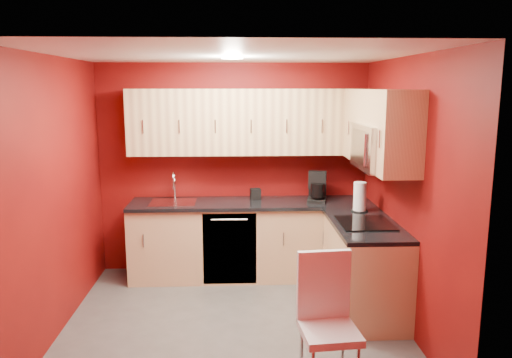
{
  "coord_description": "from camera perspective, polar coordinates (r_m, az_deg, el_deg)",
  "views": [
    {
      "loc": [
        0.02,
        -4.44,
        2.22
      ],
      "look_at": [
        0.23,
        0.55,
        1.3
      ],
      "focal_mm": 35.0,
      "sensor_mm": 36.0,
      "label": 1
    }
  ],
  "objects": [
    {
      "name": "base_cabinets_right",
      "position": [
        5.19,
        12.23,
        -9.91
      ],
      "size": [
        0.6,
        1.3,
        0.87
      ],
      "primitive_type": "cube",
      "color": "tan",
      "rests_on": "floor"
    },
    {
      "name": "upper_cabinets_back",
      "position": [
        5.79,
        -0.63,
        6.56
      ],
      "size": [
        2.8,
        0.35,
        0.75
      ],
      "primitive_type": "cube",
      "color": "#D9B87B",
      "rests_on": "wall_back"
    },
    {
      "name": "coffee_maker",
      "position": [
        5.81,
        6.98,
        -0.9
      ],
      "size": [
        0.26,
        0.31,
        0.34
      ],
      "primitive_type": null,
      "rotation": [
        0.0,
        0.0,
        -0.22
      ],
      "color": "black",
      "rests_on": "countertop_back"
    },
    {
      "name": "countertop_back",
      "position": [
        5.79,
        -0.56,
        -2.81
      ],
      "size": [
        2.8,
        0.63,
        0.04
      ],
      "primitive_type": "cube",
      "color": "black",
      "rests_on": "base_cabinets_back"
    },
    {
      "name": "countertop_right",
      "position": [
        5.03,
        12.31,
        -5.11
      ],
      "size": [
        0.63,
        1.27,
        0.04
      ],
      "primitive_type": "cube",
      "color": "black",
      "rests_on": "base_cabinets_right"
    },
    {
      "name": "wall_back",
      "position": [
        6.02,
        -2.57,
        1.2
      ],
      "size": [
        3.2,
        0.0,
        3.2
      ],
      "primitive_type": "plane",
      "rotation": [
        1.57,
        0.0,
        0.0
      ],
      "color": "maroon",
      "rests_on": "floor"
    },
    {
      "name": "downlight",
      "position": [
        4.75,
        -2.72,
        13.65
      ],
      "size": [
        0.2,
        0.2,
        0.01
      ],
      "primitive_type": "cylinder",
      "color": "white",
      "rests_on": "ceiling"
    },
    {
      "name": "paper_towel",
      "position": [
        5.43,
        11.78,
        -2.01
      ],
      "size": [
        0.24,
        0.24,
        0.31
      ],
      "primitive_type": null,
      "rotation": [
        0.0,
        0.0,
        0.41
      ],
      "color": "silver",
      "rests_on": "countertop_right"
    },
    {
      "name": "wall_front",
      "position": [
        3.1,
        -2.64,
        -7.8
      ],
      "size": [
        3.2,
        0.0,
        3.2
      ],
      "primitive_type": "plane",
      "rotation": [
        -1.57,
        0.0,
        0.0
      ],
      "color": "maroon",
      "rests_on": "floor"
    },
    {
      "name": "microwave",
      "position": [
        4.88,
        14.01,
        3.56
      ],
      "size": [
        0.42,
        0.76,
        0.42
      ],
      "color": "silver",
      "rests_on": "upper_cabinets_right"
    },
    {
      "name": "floor",
      "position": [
        4.97,
        -2.47,
        -16.08
      ],
      "size": [
        3.2,
        3.2,
        0.0
      ],
      "primitive_type": "plane",
      "color": "#504C4A",
      "rests_on": "ground"
    },
    {
      "name": "cooktop",
      "position": [
        4.99,
        12.37,
        -4.95
      ],
      "size": [
        0.5,
        0.55,
        0.01
      ],
      "primitive_type": "cube",
      "color": "black",
      "rests_on": "countertop_right"
    },
    {
      "name": "napkin_holder",
      "position": [
        5.91,
        -0.06,
        -1.71
      ],
      "size": [
        0.13,
        0.13,
        0.13
      ],
      "primitive_type": null,
      "rotation": [
        0.0,
        0.0,
        0.13
      ],
      "color": "black",
      "rests_on": "countertop_back"
    },
    {
      "name": "dishwasher_front",
      "position": [
        5.65,
        -3.02,
        -7.97
      ],
      "size": [
        0.6,
        0.02,
        0.82
      ],
      "primitive_type": "cube",
      "color": "black",
      "rests_on": "base_cabinets_back"
    },
    {
      "name": "upper_cabinets_right",
      "position": [
        5.1,
        13.69,
        6.43
      ],
      "size": [
        0.35,
        1.55,
        0.75
      ],
      "color": "#D9B87B",
      "rests_on": "wall_right"
    },
    {
      "name": "dining_chair",
      "position": [
        3.84,
        8.4,
        -16.15
      ],
      "size": [
        0.45,
        0.46,
        1.01
      ],
      "primitive_type": null,
      "rotation": [
        0.0,
        0.0,
        0.09
      ],
      "color": "silver",
      "rests_on": "floor"
    },
    {
      "name": "wall_right",
      "position": [
        4.82,
        16.81,
        -1.6
      ],
      "size": [
        0.0,
        3.0,
        3.0
      ],
      "primitive_type": "plane",
      "rotation": [
        1.57,
        0.0,
        -1.57
      ],
      "color": "maroon",
      "rests_on": "floor"
    },
    {
      "name": "base_cabinets_back",
      "position": [
        5.92,
        -0.56,
        -7.06
      ],
      "size": [
        2.8,
        0.6,
        0.87
      ],
      "primitive_type": "cube",
      "color": "tan",
      "rests_on": "floor"
    },
    {
      "name": "sink",
      "position": [
        5.83,
        -9.45,
        -2.3
      ],
      "size": [
        0.52,
        0.42,
        0.35
      ],
      "color": "silver",
      "rests_on": "countertop_back"
    },
    {
      "name": "ceiling",
      "position": [
        4.45,
        -2.73,
        14.06
      ],
      "size": [
        3.2,
        3.2,
        0.0
      ],
      "primitive_type": "plane",
      "rotation": [
        3.14,
        0.0,
        0.0
      ],
      "color": "white",
      "rests_on": "wall_back"
    },
    {
      "name": "wall_left",
      "position": [
        4.83,
        -21.96,
        -1.9
      ],
      "size": [
        0.0,
        3.0,
        3.0
      ],
      "primitive_type": "plane",
      "rotation": [
        1.57,
        0.0,
        1.57
      ],
      "color": "maroon",
      "rests_on": "floor"
    }
  ]
}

